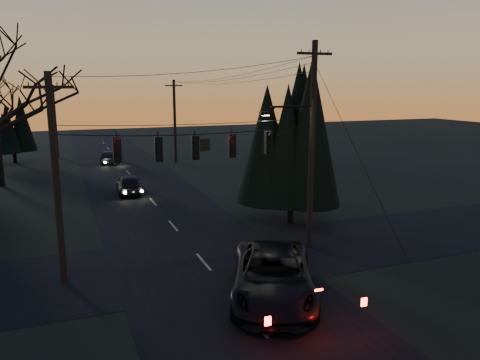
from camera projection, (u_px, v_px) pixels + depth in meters
name	position (u px, v px, depth m)	size (l,w,h in m)	color
main_road	(159.00, 209.00, 30.57)	(8.00, 120.00, 0.02)	black
cross_road	(204.00, 262.00, 21.44)	(60.00, 7.00, 0.02)	black
utility_pole_right	(309.00, 247.00, 23.40)	(5.00, 0.30, 10.00)	black
utility_pole_left	(64.00, 282.00, 19.31)	(1.80, 0.30, 8.50)	black
utility_pole_far_r	(176.00, 162.00, 48.97)	(1.80, 0.30, 8.50)	black
utility_pole_far_l	(58.00, 158.00, 52.18)	(0.30, 0.30, 8.00)	black
span_signal_assembly	(196.00, 147.00, 20.29)	(11.50, 0.44, 1.46)	black
evergreen_right	(292.00, 142.00, 26.69)	(4.92, 4.92, 8.36)	black
evergreen_dist	(12.00, 127.00, 47.99)	(3.99, 3.99, 6.37)	black
suv_near	(273.00, 276.00, 17.63)	(3.00, 6.50, 1.81)	black
sedan_oncoming_a	(129.00, 184.00, 34.87)	(1.70, 4.22, 1.44)	black
sedan_oncoming_b	(111.00, 158.00, 48.04)	(1.33, 3.81, 1.26)	black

